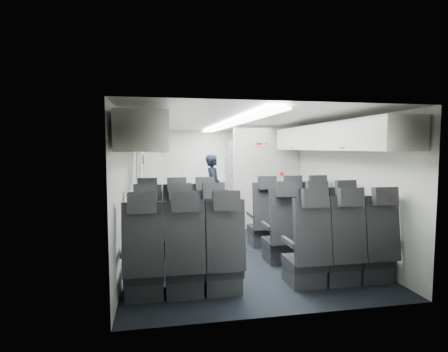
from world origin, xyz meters
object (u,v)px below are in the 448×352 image
object	(u,v)px
seat_row_mid	(247,238)
seat_row_rear	(266,257)
galley_unit	(243,176)
boarding_door	(141,182)
flight_attendant	(213,187)
seat_row_front	(234,224)
carry_on_bag	(152,144)

from	to	relation	value
seat_row_mid	seat_row_rear	world-z (taller)	same
galley_unit	boarding_door	world-z (taller)	galley_unit
seat_row_mid	seat_row_rear	bearing A→B (deg)	-90.00
seat_row_mid	galley_unit	world-z (taller)	galley_unit
galley_unit	flight_attendant	xyz separation A→B (m)	(-0.94, -0.91, -0.18)
seat_row_front	seat_row_rear	distance (m)	1.80
seat_row_mid	carry_on_bag	xyz separation A→B (m)	(-1.36, 1.38, 1.37)
flight_attendant	boarding_door	bearing A→B (deg)	106.11
seat_row_rear	carry_on_bag	bearing A→B (deg)	120.80
boarding_door	carry_on_bag	xyz separation A→B (m)	(0.28, -1.61, 0.82)
seat_row_rear	carry_on_bag	xyz separation A→B (m)	(-1.36, 2.28, 1.37)
seat_row_rear	galley_unit	world-z (taller)	galley_unit
seat_row_mid	seat_row_front	bearing A→B (deg)	90.00
seat_row_rear	galley_unit	xyz separation A→B (m)	(0.95, 5.05, 0.55)
galley_unit	flight_attendant	size ratio (longest dim) A/B	1.23
seat_row_front	seat_row_rear	bearing A→B (deg)	-90.00
galley_unit	carry_on_bag	distance (m)	3.70
seat_row_mid	boarding_door	size ratio (longest dim) A/B	1.79
galley_unit	boarding_door	size ratio (longest dim) A/B	1.02
seat_row_front	galley_unit	world-z (taller)	galley_unit
flight_attendant	carry_on_bag	distance (m)	2.52
flight_attendant	seat_row_front	bearing A→B (deg)	-172.98
seat_row_front	flight_attendant	xyz separation A→B (m)	(0.01, 2.34, 0.37)
seat_row_front	boarding_door	size ratio (longest dim) A/B	1.79
seat_row_front	flight_attendant	world-z (taller)	flight_attendant
flight_attendant	carry_on_bag	xyz separation A→B (m)	(-1.36, -1.87, 1.00)
boarding_door	flight_attendant	bearing A→B (deg)	8.95
seat_row_rear	galley_unit	distance (m)	5.17
seat_row_rear	carry_on_bag	distance (m)	2.98
carry_on_bag	flight_attendant	bearing A→B (deg)	54.11
seat_row_front	carry_on_bag	xyz separation A→B (m)	(-1.36, 0.48, 1.37)
carry_on_bag	seat_row_mid	bearing A→B (deg)	-45.18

